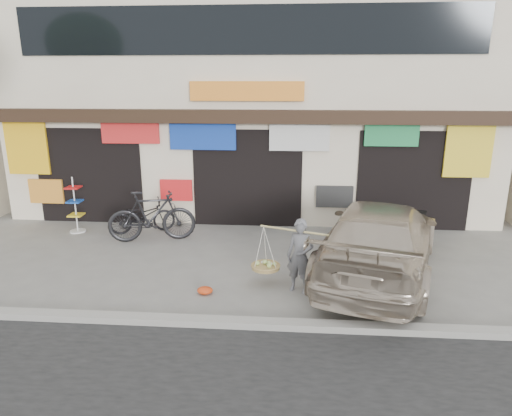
# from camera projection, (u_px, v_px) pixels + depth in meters

# --- Properties ---
(ground) EXTENTS (70.00, 70.00, 0.00)m
(ground) POSITION_uv_depth(u_px,v_px,m) (232.00, 276.00, 9.62)
(ground) COLOR gray
(ground) RESTS_ON ground
(kerb) EXTENTS (70.00, 0.25, 0.12)m
(kerb) POSITION_uv_depth(u_px,v_px,m) (217.00, 322.00, 7.69)
(kerb) COLOR gray
(kerb) RESTS_ON ground
(shophouse_block) EXTENTS (14.00, 6.32, 7.00)m
(shophouse_block) POSITION_uv_depth(u_px,v_px,m) (256.00, 97.00, 14.83)
(shophouse_block) COLOR beige
(shophouse_block) RESTS_ON ground
(street_vendor) EXTENTS (1.91, 1.06, 1.47)m
(street_vendor) POSITION_uv_depth(u_px,v_px,m) (300.00, 259.00, 8.76)
(street_vendor) COLOR slate
(street_vendor) RESTS_ON ground
(bike_0) EXTENTS (1.83, 1.20, 0.91)m
(bike_0) POSITION_uv_depth(u_px,v_px,m) (142.00, 216.00, 12.25)
(bike_0) COLOR black
(bike_0) RESTS_ON ground
(bike_1) EXTENTS (2.28, 1.13, 1.32)m
(bike_1) POSITION_uv_depth(u_px,v_px,m) (152.00, 216.00, 11.55)
(bike_1) COLOR black
(bike_1) RESTS_ON ground
(suv) EXTENTS (3.67, 5.74, 1.55)m
(suv) POSITION_uv_depth(u_px,v_px,m) (380.00, 238.00, 9.59)
(suv) COLOR #BCAC97
(suv) RESTS_ON ground
(display_rack) EXTENTS (0.42, 0.42, 1.52)m
(display_rack) POSITION_uv_depth(u_px,v_px,m) (76.00, 210.00, 12.24)
(display_rack) COLOR silver
(display_rack) RESTS_ON ground
(red_bag) EXTENTS (0.31, 0.25, 0.14)m
(red_bag) POSITION_uv_depth(u_px,v_px,m) (205.00, 290.00, 8.81)
(red_bag) COLOR red
(red_bag) RESTS_ON ground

